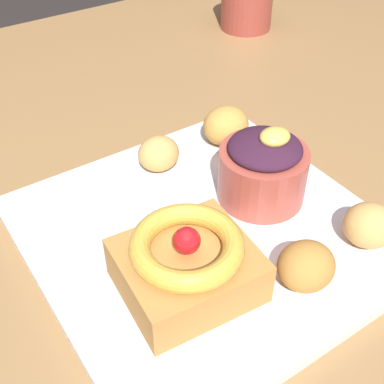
# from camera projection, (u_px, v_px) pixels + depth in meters

# --- Properties ---
(dining_table) EXTENTS (1.39, 1.01, 0.73)m
(dining_table) POSITION_uv_depth(u_px,v_px,m) (179.00, 256.00, 0.56)
(dining_table) COLOR olive
(dining_table) RESTS_ON ground_plane
(front_plate) EXTENTS (0.29, 0.29, 0.01)m
(front_plate) POSITION_uv_depth(u_px,v_px,m) (205.00, 233.00, 0.45)
(front_plate) COLOR white
(front_plate) RESTS_ON dining_table
(cake_slice) EXTENTS (0.11, 0.10, 0.06)m
(cake_slice) POSITION_uv_depth(u_px,v_px,m) (187.00, 263.00, 0.38)
(cake_slice) COLOR #B77F3D
(cake_slice) RESTS_ON front_plate
(berry_ramekin) EXTENTS (0.08, 0.08, 0.07)m
(berry_ramekin) POSITION_uv_depth(u_px,v_px,m) (263.00, 168.00, 0.46)
(berry_ramekin) COLOR #B24C3D
(berry_ramekin) RESTS_ON front_plate
(fritter_front) EXTENTS (0.05, 0.04, 0.04)m
(fritter_front) POSITION_uv_depth(u_px,v_px,m) (306.00, 266.00, 0.39)
(fritter_front) COLOR #BC7F38
(fritter_front) RESTS_ON front_plate
(fritter_middle) EXTENTS (0.04, 0.04, 0.04)m
(fritter_middle) POSITION_uv_depth(u_px,v_px,m) (369.00, 225.00, 0.42)
(fritter_middle) COLOR tan
(fritter_middle) RESTS_ON front_plate
(fritter_back) EXTENTS (0.04, 0.04, 0.04)m
(fritter_back) POSITION_uv_depth(u_px,v_px,m) (156.00, 155.00, 0.50)
(fritter_back) COLOR tan
(fritter_back) RESTS_ON front_plate
(fritter_extra) EXTENTS (0.05, 0.05, 0.04)m
(fritter_extra) POSITION_uv_depth(u_px,v_px,m) (226.00, 126.00, 0.54)
(fritter_extra) COLOR gold
(fritter_extra) RESTS_ON front_plate
(coffee_mug) EXTENTS (0.08, 0.08, 0.08)m
(coffee_mug) POSITION_uv_depth(u_px,v_px,m) (247.00, 1.00, 0.79)
(coffee_mug) COLOR #993D33
(coffee_mug) RESTS_ON dining_table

